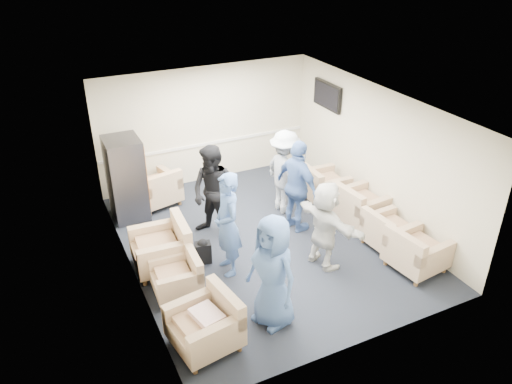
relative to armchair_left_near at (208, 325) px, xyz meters
name	(u,v)px	position (x,y,z in m)	size (l,w,h in m)	color
floor	(264,240)	(1.93, 2.06, -0.35)	(6.00, 6.00, 0.00)	black
ceiling	(266,106)	(1.93, 2.06, 2.35)	(6.00, 6.00, 0.00)	silver
back_wall	(206,125)	(1.93, 5.06, 1.00)	(5.00, 0.02, 2.70)	beige
front_wall	(366,269)	(1.93, -0.94, 1.00)	(5.00, 0.02, 2.70)	beige
left_wall	(126,208)	(-0.57, 2.06, 1.00)	(0.02, 6.00, 2.70)	beige
right_wall	(377,154)	(4.43, 2.06, 1.00)	(0.02, 6.00, 2.70)	beige
chair_rail	(207,144)	(1.93, 5.04, 0.55)	(4.98, 0.04, 0.06)	silver
tv	(327,96)	(4.36, 3.86, 1.69)	(0.10, 1.00, 0.58)	black
armchair_left_near	(208,325)	(0.00, 0.00, 0.00)	(1.01, 1.01, 0.71)	tan
armchair_left_mid	(179,277)	(-0.01, 1.30, -0.05)	(0.78, 0.78, 0.60)	tan
armchair_left_far	(164,249)	(-0.02, 2.09, 0.02)	(1.00, 1.00, 0.75)	tan
armchair_right_near	(414,253)	(3.87, 0.12, -0.01)	(0.96, 0.96, 0.70)	tan
armchair_right_midnear	(387,232)	(3.90, 0.87, -0.03)	(0.87, 0.87, 0.65)	tan
armchair_right_midfar	(358,207)	(3.93, 1.84, 0.01)	(0.99, 0.99, 0.72)	tan
armchair_right_far	(322,186)	(3.78, 2.95, 0.00)	(0.89, 0.89, 0.70)	tan
armchair_corner	(157,190)	(0.47, 4.32, 0.00)	(1.08, 1.08, 0.72)	tan
vending_machine	(126,179)	(-0.17, 4.11, 0.51)	(0.70, 0.82, 1.72)	#525159
backpack	(203,250)	(0.63, 1.92, -0.11)	(0.31, 0.25, 0.47)	black
pillow	(207,316)	(-0.01, -0.01, 0.18)	(0.46, 0.35, 0.13)	white
person_front_left	(273,272)	(1.05, 0.04, 0.57)	(0.90, 0.58, 1.84)	#4465A4
person_mid_left	(227,225)	(0.95, 1.50, 0.59)	(0.68, 0.45, 1.87)	#4465A4
person_back_left	(214,193)	(1.15, 2.65, 0.58)	(0.91, 0.71, 1.87)	black
person_back_right	(285,172)	(2.82, 2.92, 0.55)	(1.16, 0.67, 1.79)	silver
person_mid_right	(298,187)	(2.69, 2.18, 0.59)	(1.10, 0.46, 1.88)	#4465A4
person_front_right	(325,225)	(2.53, 0.94, 0.46)	(1.51, 0.48, 1.62)	silver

